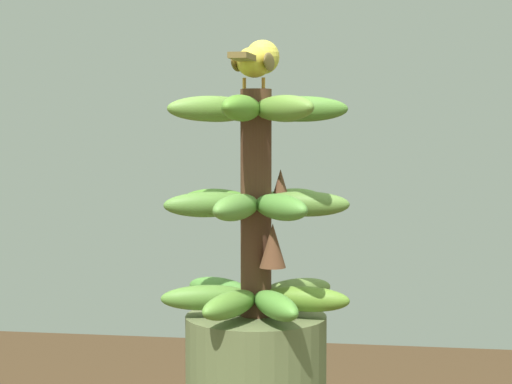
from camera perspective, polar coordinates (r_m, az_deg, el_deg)
name	(u,v)px	position (r m, az deg, el deg)	size (l,w,h in m)	color
banana_bunch	(257,204)	(1.20, 0.05, -0.79)	(0.26, 0.27, 0.31)	#4C2D1E
perched_bird	(256,60)	(1.23, -0.02, 8.63)	(0.19, 0.06, 0.07)	#C68933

